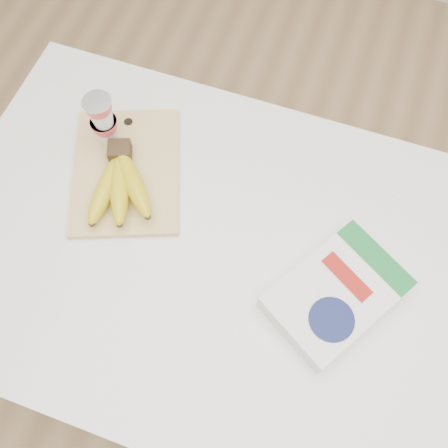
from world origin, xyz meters
name	(u,v)px	position (x,y,z in m)	size (l,w,h in m)	color
room	(216,119)	(0.00, 0.00, 1.35)	(4.00, 4.00, 4.00)	tan
table	(221,309)	(0.00, 0.00, 0.45)	(1.19, 0.80, 0.90)	white
cutting_board	(126,171)	(-0.26, 0.11, 0.90)	(0.23, 0.31, 0.02)	#E0C07B
bananas	(120,184)	(-0.24, 0.06, 0.94)	(0.17, 0.21, 0.07)	#382816
yogurt_stack	(103,120)	(-0.32, 0.17, 0.99)	(0.06, 0.06, 0.14)	white
cereal_box	(336,294)	(0.24, -0.02, 0.92)	(0.28, 0.30, 0.06)	white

